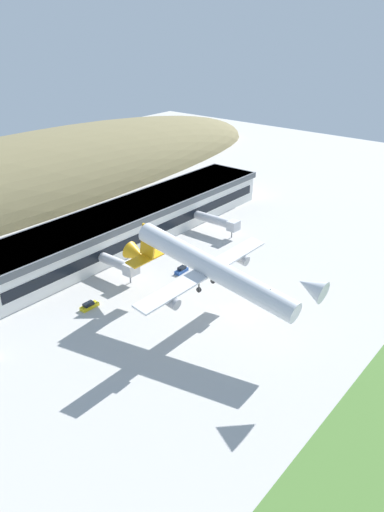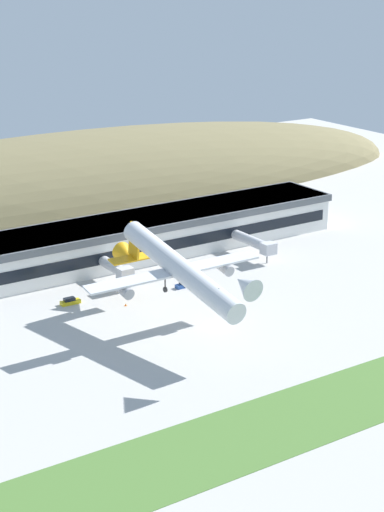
% 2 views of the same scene
% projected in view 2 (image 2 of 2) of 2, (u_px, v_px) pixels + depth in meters
% --- Properties ---
extents(ground_plane, '(364.30, 364.30, 0.00)m').
position_uv_depth(ground_plane, '(218.00, 326.00, 175.82)').
color(ground_plane, '#B7B5AF').
extents(grass_strip_foreground, '(327.87, 17.76, 0.08)m').
position_uv_depth(grass_strip_foreground, '(345.00, 401.00, 145.82)').
color(grass_strip_foreground, '#4C7533').
rests_on(grass_strip_foreground, ground_plane).
extents(hill_backdrop, '(270.97, 59.47, 41.74)m').
position_uv_depth(hill_backdrop, '(65.00, 200.00, 270.82)').
color(hill_backdrop, olive).
rests_on(hill_backdrop, ground_plane).
extents(terminal_building, '(102.61, 18.22, 10.15)m').
position_uv_depth(terminal_building, '(157.00, 231.00, 219.11)').
color(terminal_building, white).
rests_on(terminal_building, ground_plane).
extents(jetway_0, '(3.38, 12.06, 5.43)m').
position_uv_depth(jetway_0, '(117.00, 269.00, 197.21)').
color(jetway_0, silver).
rests_on(jetway_0, ground_plane).
extents(jetway_1, '(3.38, 15.51, 5.43)m').
position_uv_depth(jetway_1, '(255.00, 243.00, 215.77)').
color(jetway_1, silver).
rests_on(jetway_1, ground_plane).
extents(cargo_airplane, '(39.51, 49.16, 12.00)m').
position_uv_depth(cargo_airplane, '(178.00, 269.00, 170.14)').
color(cargo_airplane, silver).
extents(service_car_1, '(4.46, 1.78, 1.50)m').
position_uv_depth(service_car_1, '(70.00, 301.00, 187.21)').
color(service_car_1, gold).
rests_on(service_car_1, ground_plane).
extents(service_car_2, '(4.03, 1.72, 1.55)m').
position_uv_depth(service_car_2, '(184.00, 285.00, 197.01)').
color(service_car_2, '#264C99').
rests_on(service_car_2, ground_plane).
extents(traffic_cone_0, '(0.52, 0.52, 0.58)m').
position_uv_depth(traffic_cone_0, '(126.00, 305.00, 186.36)').
color(traffic_cone_0, orange).
rests_on(traffic_cone_0, ground_plane).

